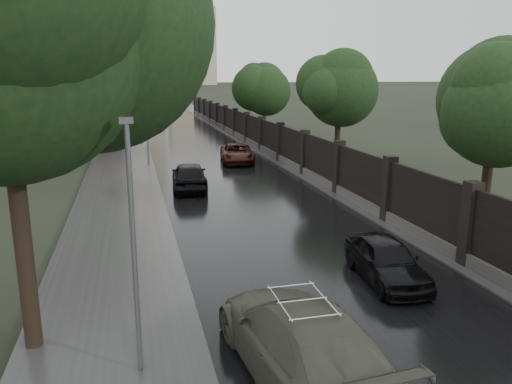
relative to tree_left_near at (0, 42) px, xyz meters
name	(u,v)px	position (x,y,z in m)	size (l,w,h in m)	color
ground	(426,380)	(7.60, -3.00, -6.42)	(800.00, 800.00, 0.00)	black
road	(142,91)	(7.60, 187.00, -6.41)	(8.00, 420.00, 0.02)	black
sidewalk_left	(126,91)	(1.60, 187.00, -6.34)	(4.00, 420.00, 0.16)	#2D2D2D
verge_right	(157,90)	(13.10, 187.00, -6.38)	(3.00, 420.00, 0.08)	#2D2D2D
fence_right	(255,135)	(12.20, 29.01, -5.41)	(0.45, 75.72, 2.70)	#383533
tree_left_near	(0,42)	(0.00, 0.00, 0.00)	(5.44, 5.44, 9.16)	black
tree_left_far	(88,83)	(-0.40, 27.00, -1.18)	(4.25, 4.25, 7.39)	black
tree_right_a	(495,100)	(15.10, 5.00, -1.47)	(4.08, 4.08, 7.01)	black
tree_right_b	(339,89)	(15.10, 19.00, -1.47)	(4.08, 4.08, 7.01)	black
tree_right_c	(264,84)	(15.10, 37.00, -1.47)	(4.08, 4.08, 7.01)	black
lamp_post	(134,249)	(2.20, -1.50, -3.75)	(0.25, 0.12, 5.11)	#59595E
traffic_light	(147,130)	(3.30, 21.99, -4.02)	(0.16, 0.32, 4.00)	#59595E
brick_building	(0,34)	(-10.40, 49.00, 3.58)	(24.00, 18.00, 20.00)	black
stalinist_tower	(133,16)	(7.60, 297.00, 31.97)	(92.00, 30.00, 159.00)	tan
volga_sedan	(301,340)	(5.26, -2.28, -5.63)	(2.22, 5.46, 1.58)	#46483A
hatchback_left	(189,176)	(5.10, 14.77, -5.68)	(1.74, 4.34, 1.48)	black
car_right_near	(386,260)	(9.20, 1.61, -5.78)	(1.50, 3.73, 1.27)	black
car_right_far	(237,153)	(9.20, 22.19, -5.78)	(2.11, 4.58, 1.27)	black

